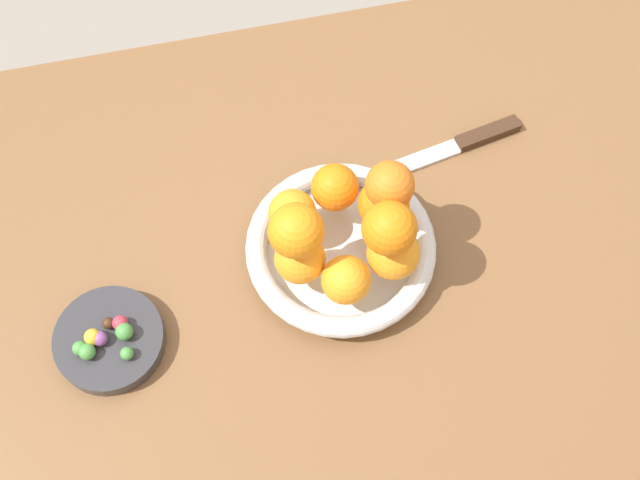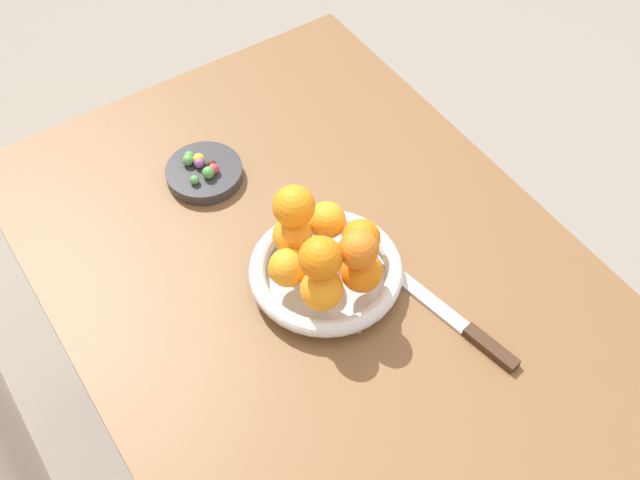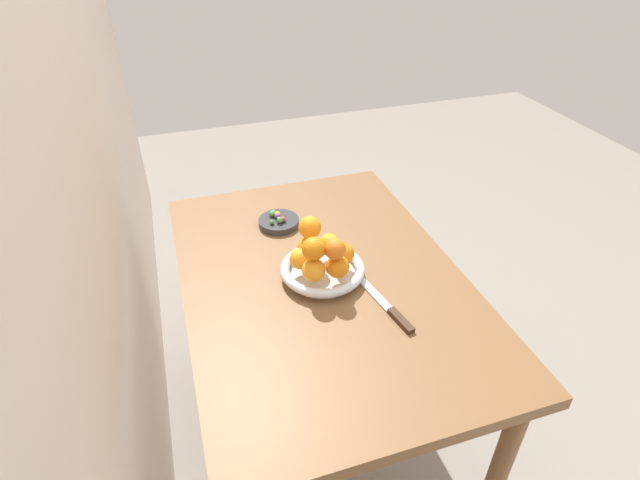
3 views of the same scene
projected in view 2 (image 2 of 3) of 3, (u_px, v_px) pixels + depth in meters
The scene contains 22 objects.
ground_plane at pixel (324, 470), 1.81m from camera, with size 6.00×6.00×0.00m, color gray.
dining_table at pixel (325, 312), 1.29m from camera, with size 1.10×0.76×0.74m.
fruit_bowl at pixel (324, 272), 1.21m from camera, with size 0.23×0.23×0.04m.
candy_dish at pixel (204, 173), 1.35m from camera, with size 0.13×0.13×0.02m, color #333338.
orange_0 at pixel (362, 271), 1.15m from camera, with size 0.06×0.06×0.06m, color orange.
orange_1 at pixel (361, 238), 1.19m from camera, with size 0.06×0.06×0.06m, color orange.
orange_2 at pixel (327, 220), 1.21m from camera, with size 0.06×0.06×0.06m, color orange.
orange_3 at pixel (292, 235), 1.19m from camera, with size 0.06×0.06×0.06m, color orange.
orange_4 at pixel (288, 268), 1.16m from camera, with size 0.06×0.06×0.06m, color orange.
orange_5 at pixel (322, 289), 1.13m from camera, with size 0.06×0.06×0.06m, color orange.
orange_6 at pixel (294, 206), 1.14m from camera, with size 0.06×0.06×0.06m, color orange.
orange_7 at pixel (359, 249), 1.10m from camera, with size 0.06×0.06×0.06m, color orange.
orange_8 at pixel (321, 258), 1.09m from camera, with size 0.06×0.06×0.06m, color orange.
candy_ball_0 at pixel (199, 159), 1.34m from camera, with size 0.02×0.02×0.02m, color gold.
candy_ball_1 at pixel (214, 169), 1.33m from camera, with size 0.02×0.02×0.02m, color #C6384C.
candy_ball_2 at pixel (212, 164), 1.34m from camera, with size 0.01×0.01×0.01m, color #472819.
candy_ball_3 at pixel (194, 180), 1.31m from camera, with size 0.02×0.02×0.02m, color #4C9947.
candy_ball_4 at pixel (188, 160), 1.34m from camera, with size 0.02×0.02×0.02m, color #4C9947.
candy_ball_5 at pixel (199, 163), 1.34m from camera, with size 0.02×0.02×0.02m, color #8C4C99.
candy_ball_6 at pixel (208, 173), 1.32m from camera, with size 0.02×0.02×0.02m, color #4C9947.
candy_ball_7 at pixel (189, 156), 1.35m from camera, with size 0.02×0.02×0.02m, color #4C9947.
knife at pixel (458, 322), 1.17m from camera, with size 0.26×0.07×0.01m.
Camera 2 is at (-0.58, 0.40, 1.74)m, focal length 45.00 mm.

